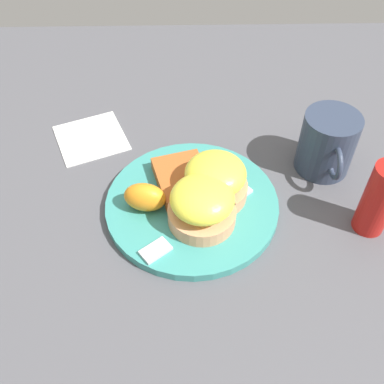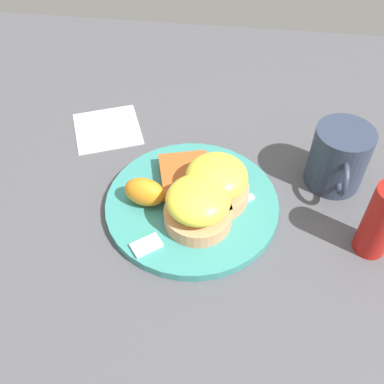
{
  "view_description": "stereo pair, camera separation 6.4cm",
  "coord_description": "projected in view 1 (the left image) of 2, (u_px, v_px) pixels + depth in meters",
  "views": [
    {
      "loc": [
        0.43,
        -0.01,
        0.51
      ],
      "look_at": [
        0.0,
        0.0,
        0.03
      ],
      "focal_mm": 42.0,
      "sensor_mm": 36.0,
      "label": 1
    },
    {
      "loc": [
        0.43,
        0.05,
        0.51
      ],
      "look_at": [
        0.0,
        0.0,
        0.03
      ],
      "focal_mm": 42.0,
      "sensor_mm": 36.0,
      "label": 2
    }
  ],
  "objects": [
    {
      "name": "plate",
      "position": [
        192.0,
        204.0,
        0.66
      ],
      "size": [
        0.25,
        0.25,
        0.01
      ],
      "primitive_type": "cylinder",
      "color": "teal",
      "rests_on": "ground_plane"
    },
    {
      "name": "fork",
      "position": [
        193.0,
        226.0,
        0.62
      ],
      "size": [
        0.13,
        0.16,
        0.0
      ],
      "color": "silver",
      "rests_on": "plate"
    },
    {
      "name": "sandwich_benedict_right",
      "position": [
        215.0,
        180.0,
        0.64
      ],
      "size": [
        0.1,
        0.1,
        0.07
      ],
      "color": "tan",
      "rests_on": "plate"
    },
    {
      "name": "hashbrown_patty",
      "position": [
        183.0,
        179.0,
        0.67
      ],
      "size": [
        0.11,
        0.1,
        0.02
      ],
      "primitive_type": "cube",
      "rotation": [
        0.0,
        0.0,
        0.27
      ],
      "color": "#AB5524",
      "rests_on": "plate"
    },
    {
      "name": "cup",
      "position": [
        327.0,
        144.0,
        0.69
      ],
      "size": [
        0.12,
        0.09,
        0.1
      ],
      "color": "#2D384C",
      "rests_on": "ground_plane"
    },
    {
      "name": "sandwich_benedict_left",
      "position": [
        202.0,
        205.0,
        0.61
      ],
      "size": [
        0.1,
        0.1,
        0.07
      ],
      "color": "tan",
      "rests_on": "plate"
    },
    {
      "name": "orange_wedge",
      "position": [
        145.0,
        197.0,
        0.63
      ],
      "size": [
        0.05,
        0.07,
        0.04
      ],
      "primitive_type": "ellipsoid",
      "rotation": [
        0.0,
        0.0,
        1.39
      ],
      "color": "orange",
      "rests_on": "plate"
    },
    {
      "name": "ground_plane",
      "position": [
        192.0,
        207.0,
        0.67
      ],
      "size": [
        1.1,
        1.1,
        0.0
      ],
      "primitive_type": "plane",
      "color": "#4C4C51"
    },
    {
      "name": "condiment_bottle",
      "position": [
        379.0,
        199.0,
        0.6
      ],
      "size": [
        0.04,
        0.04,
        0.12
      ],
      "primitive_type": "cylinder",
      "color": "#B21914",
      "rests_on": "ground_plane"
    },
    {
      "name": "napkin",
      "position": [
        91.0,
        137.0,
        0.77
      ],
      "size": [
        0.14,
        0.14,
        0.0
      ],
      "primitive_type": "cube",
      "rotation": [
        0.0,
        0.0,
        0.39
      ],
      "color": "white",
      "rests_on": "ground_plane"
    }
  ]
}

